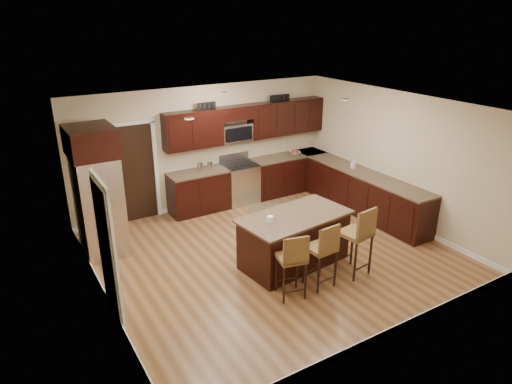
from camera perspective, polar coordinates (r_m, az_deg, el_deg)
floor at (r=8.48m, az=2.07°, el=-7.61°), size 6.00×6.00×0.00m
ceiling at (r=7.54m, az=2.35°, el=10.60°), size 6.00×6.00×0.00m
wall_back at (r=10.21m, az=-6.30°, el=5.61°), size 6.00×0.00×6.00m
wall_left at (r=6.86m, az=-19.31°, el=-3.65°), size 0.00×5.50×5.50m
wall_right at (r=9.80m, az=17.09°, el=4.10°), size 0.00×5.50×5.50m
base_cabinets at (r=10.37m, az=6.57°, el=0.67°), size 4.02×3.96×0.92m
upper_cabinets at (r=10.41m, az=-0.76°, el=8.84°), size 4.00×0.33×0.80m
range at (r=10.52m, az=-2.06°, el=1.17°), size 0.76×0.64×1.11m
microwave at (r=10.30m, az=-2.57°, el=7.42°), size 0.76×0.31×0.40m
doorway at (r=9.75m, az=-15.00°, el=2.24°), size 0.85×0.03×2.06m
pantry_door at (r=6.74m, az=-18.23°, el=-7.11°), size 0.03×0.80×2.04m
letter_decor at (r=10.25m, az=-1.48°, el=11.22°), size 2.20×0.03×0.15m
island at (r=7.99m, az=4.77°, el=-6.12°), size 2.02×1.22×0.92m
stool_left at (r=6.95m, az=4.62°, el=-8.30°), size 0.49×0.49×1.09m
stool_mid at (r=7.26m, az=8.42°, el=-6.99°), size 0.44×0.44×1.11m
stool_right at (r=7.66m, az=12.75°, el=-5.09°), size 0.52×0.52×1.23m
refrigerator at (r=8.50m, az=-19.23°, el=0.16°), size 0.79×0.98×2.35m
floor_mat at (r=10.34m, az=1.84°, el=-1.98°), size 1.12×0.87×0.01m
fruit_bowl at (r=11.15m, az=4.89°, el=4.91°), size 0.32×0.32×0.06m
soap_bottle at (r=10.28m, az=12.11°, el=3.45°), size 0.09×0.09×0.20m
canister_tall at (r=9.93m, az=-7.02°, el=3.12°), size 0.12×0.12×0.20m
canister_short at (r=10.02m, az=-5.79°, el=3.30°), size 0.11×0.11×0.18m
island_jar at (r=7.50m, az=1.78°, el=-3.40°), size 0.10×0.10×0.10m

